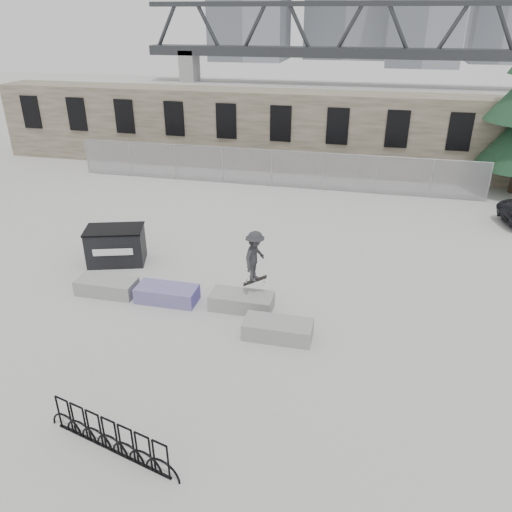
{
  "coord_description": "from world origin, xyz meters",
  "views": [
    {
      "loc": [
        5.1,
        -13.2,
        8.57
      ],
      "look_at": [
        1.75,
        1.25,
        1.3
      ],
      "focal_mm": 35.0,
      "sensor_mm": 36.0,
      "label": 1
    }
  ],
  "objects_px": {
    "planter_far_left": "(107,286)",
    "skateboarder": "(255,256)",
    "bike_rack": "(110,436)",
    "planter_center_right": "(242,301)",
    "planter_center_left": "(167,293)",
    "dumpster": "(116,245)",
    "planter_offset": "(278,329)"
  },
  "relations": [
    {
      "from": "planter_far_left",
      "to": "skateboarder",
      "type": "xyz_separation_m",
      "value": [
        5.05,
        0.33,
        1.5
      ]
    },
    {
      "from": "planter_center_right",
      "to": "skateboarder",
      "type": "height_order",
      "value": "skateboarder"
    },
    {
      "from": "planter_far_left",
      "to": "bike_rack",
      "type": "xyz_separation_m",
      "value": [
        3.4,
        -6.17,
        0.16
      ]
    },
    {
      "from": "planter_center_right",
      "to": "bike_rack",
      "type": "xyz_separation_m",
      "value": [
        -1.27,
        -6.26,
        0.16
      ]
    },
    {
      "from": "dumpster",
      "to": "skateboarder",
      "type": "height_order",
      "value": "skateboarder"
    },
    {
      "from": "planter_center_left",
      "to": "skateboarder",
      "type": "height_order",
      "value": "skateboarder"
    },
    {
      "from": "planter_center_left",
      "to": "bike_rack",
      "type": "xyz_separation_m",
      "value": [
        1.23,
        -6.16,
        0.16
      ]
    },
    {
      "from": "dumpster",
      "to": "planter_center_right",
      "type": "bearing_deg",
      "value": -38.82
    },
    {
      "from": "planter_far_left",
      "to": "planter_center_right",
      "type": "bearing_deg",
      "value": 1.14
    },
    {
      "from": "planter_offset",
      "to": "dumpster",
      "type": "bearing_deg",
      "value": 153.52
    },
    {
      "from": "planter_offset",
      "to": "dumpster",
      "type": "distance_m",
      "value": 7.66
    },
    {
      "from": "planter_offset",
      "to": "bike_rack",
      "type": "relative_size",
      "value": 0.57
    },
    {
      "from": "planter_center_left",
      "to": "bike_rack",
      "type": "distance_m",
      "value": 6.28
    },
    {
      "from": "bike_rack",
      "to": "skateboarder",
      "type": "distance_m",
      "value": 6.85
    },
    {
      "from": "planter_center_left",
      "to": "skateboarder",
      "type": "relative_size",
      "value": 1.08
    },
    {
      "from": "planter_center_right",
      "to": "skateboarder",
      "type": "bearing_deg",
      "value": 32.29
    },
    {
      "from": "planter_far_left",
      "to": "planter_center_left",
      "type": "bearing_deg",
      "value": -0.28
    },
    {
      "from": "planter_center_right",
      "to": "planter_offset",
      "type": "height_order",
      "value": "same"
    },
    {
      "from": "planter_center_left",
      "to": "planter_center_right",
      "type": "relative_size",
      "value": 1.0
    },
    {
      "from": "planter_center_left",
      "to": "dumpster",
      "type": "distance_m",
      "value": 3.7
    },
    {
      "from": "skateboarder",
      "to": "bike_rack",
      "type": "bearing_deg",
      "value": 178.65
    },
    {
      "from": "bike_rack",
      "to": "skateboarder",
      "type": "bearing_deg",
      "value": 75.72
    },
    {
      "from": "planter_center_left",
      "to": "dumpster",
      "type": "height_order",
      "value": "dumpster"
    },
    {
      "from": "planter_far_left",
      "to": "planter_offset",
      "type": "distance_m",
      "value": 6.21
    },
    {
      "from": "planter_offset",
      "to": "skateboarder",
      "type": "xyz_separation_m",
      "value": [
        -1.04,
        1.52,
        1.5
      ]
    },
    {
      "from": "skateboarder",
      "to": "planter_far_left",
      "type": "bearing_deg",
      "value": 106.71
    },
    {
      "from": "planter_offset",
      "to": "bike_rack",
      "type": "distance_m",
      "value": 5.66
    },
    {
      "from": "planter_offset",
      "to": "planter_far_left",
      "type": "bearing_deg",
      "value": 168.95
    },
    {
      "from": "planter_far_left",
      "to": "bike_rack",
      "type": "relative_size",
      "value": 0.57
    },
    {
      "from": "planter_offset",
      "to": "planter_center_right",
      "type": "bearing_deg",
      "value": 137.89
    },
    {
      "from": "planter_offset",
      "to": "bike_rack",
      "type": "xyz_separation_m",
      "value": [
        -2.69,
        -4.98,
        0.16
      ]
    },
    {
      "from": "planter_offset",
      "to": "dumpster",
      "type": "height_order",
      "value": "dumpster"
    }
  ]
}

